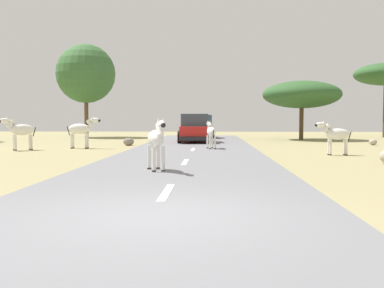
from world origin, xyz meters
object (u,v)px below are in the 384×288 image
at_px(zebra_1, 20,130).
at_px(rock_3, 129,142).
at_px(zebra_3, 211,132).
at_px(car_0, 200,127).
at_px(zebra_4, 336,135).
at_px(rock_0, 373,142).
at_px(zebra_0, 157,139).
at_px(tree_3, 302,95).
at_px(zebra_2, 81,129).
at_px(car_1, 194,129).
at_px(tree_4, 86,74).

relative_size(zebra_1, rock_3, 2.65).
distance_m(zebra_3, car_0, 12.44).
height_order(zebra_4, rock_0, zebra_4).
height_order(zebra_0, car_0, car_0).
bearing_deg(rock_3, rock_0, 4.69).
distance_m(car_0, tree_3, 7.85).
xyz_separation_m(zebra_2, zebra_3, (6.49, -0.54, -0.10)).
height_order(zebra_3, tree_3, tree_3).
xyz_separation_m(car_0, tree_3, (7.28, -1.73, 2.37)).
height_order(car_1, rock_3, car_1).
bearing_deg(zebra_1, tree_4, -32.43).
distance_m(zebra_2, rock_3, 3.21).
xyz_separation_m(zebra_1, car_1, (7.93, 6.86, -0.10)).
bearing_deg(tree_3, rock_3, -145.21).
bearing_deg(zebra_1, zebra_3, -121.50).
bearing_deg(rock_0, rock_3, -175.31).
distance_m(rock_0, rock_3, 13.81).
height_order(zebra_0, rock_3, zebra_0).
bearing_deg(tree_4, tree_3, -12.23).
distance_m(zebra_0, rock_3, 12.63).
xyz_separation_m(zebra_0, zebra_3, (1.47, 9.20, -0.06)).
relative_size(zebra_4, rock_0, 3.39).
distance_m(car_0, rock_3, 10.14).
bearing_deg(zebra_1, zebra_4, -135.84).
bearing_deg(rock_3, zebra_4, -32.12).
bearing_deg(zebra_2, rock_0, 101.88).
relative_size(tree_4, rock_0, 17.06).
relative_size(car_0, rock_3, 7.35).
bearing_deg(rock_0, zebra_0, -128.61).
bearing_deg(rock_3, zebra_3, -33.37).
distance_m(tree_3, tree_4, 17.14).
bearing_deg(tree_4, zebra_1, -85.45).
bearing_deg(tree_3, car_0, 166.68).
xyz_separation_m(car_0, tree_4, (-9.36, 1.88, 4.30)).
xyz_separation_m(car_0, rock_3, (-3.76, -9.39, -0.63)).
bearing_deg(rock_0, zebra_4, -119.66).
bearing_deg(car_0, zebra_1, -123.68).
bearing_deg(car_1, zebra_4, 120.54).
xyz_separation_m(zebra_1, rock_0, (18.16, 5.00, -0.77)).
bearing_deg(zebra_0, zebra_1, -67.54).
xyz_separation_m(zebra_2, tree_4, (-3.69, 13.75, 4.18)).
height_order(zebra_0, zebra_4, zebra_0).
distance_m(zebra_2, car_1, 7.71).
height_order(zebra_1, zebra_2, zebra_2).
distance_m(tree_4, rock_0, 22.42).
bearing_deg(zebra_4, tree_4, 40.49).
distance_m(zebra_1, zebra_3, 9.02).
distance_m(zebra_3, car_1, 6.09).
height_order(zebra_1, tree_3, tree_3).
distance_m(zebra_4, tree_4, 23.51).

